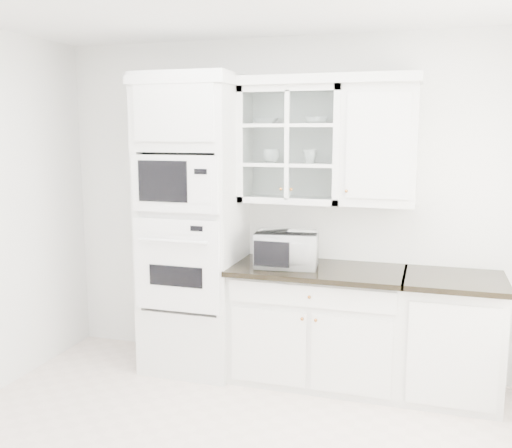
% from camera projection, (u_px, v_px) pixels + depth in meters
% --- Properties ---
extents(room_shell, '(4.00, 3.50, 2.70)m').
position_uv_depth(room_shell, '(241.00, 161.00, 3.38)').
color(room_shell, white).
rests_on(room_shell, ground).
extents(oven_column, '(0.76, 0.68, 2.40)m').
position_uv_depth(oven_column, '(193.00, 225.00, 4.63)').
color(oven_column, silver).
rests_on(oven_column, ground).
extents(base_cabinet_run, '(1.32, 0.67, 0.92)m').
position_uv_depth(base_cabinet_run, '(317.00, 324.00, 4.47)').
color(base_cabinet_run, silver).
rests_on(base_cabinet_run, ground).
extents(extra_base_cabinet, '(0.72, 0.67, 0.92)m').
position_uv_depth(extra_base_cabinet, '(451.00, 337.00, 4.18)').
color(extra_base_cabinet, silver).
rests_on(extra_base_cabinet, ground).
extents(upper_cabinet_glass, '(0.80, 0.33, 0.90)m').
position_uv_depth(upper_cabinet_glass, '(292.00, 145.00, 4.45)').
color(upper_cabinet_glass, silver).
rests_on(upper_cabinet_glass, room_shell).
extents(upper_cabinet_solid, '(0.55, 0.33, 0.90)m').
position_uv_depth(upper_cabinet_solid, '(380.00, 146.00, 4.26)').
color(upper_cabinet_solid, silver).
rests_on(upper_cabinet_solid, room_shell).
extents(crown_molding, '(2.14, 0.38, 0.07)m').
position_uv_depth(crown_molding, '(279.00, 81.00, 4.38)').
color(crown_molding, white).
rests_on(crown_molding, room_shell).
extents(countertop_microwave, '(0.51, 0.44, 0.27)m').
position_uv_depth(countertop_microwave, '(287.00, 249.00, 4.41)').
color(countertop_microwave, white).
rests_on(countertop_microwave, base_cabinet_run).
extents(bowl_a, '(0.22, 0.22, 0.05)m').
position_uv_depth(bowl_a, '(266.00, 121.00, 4.49)').
color(bowl_a, white).
rests_on(bowl_a, upper_cabinet_glass).
extents(bowl_b, '(0.20, 0.20, 0.05)m').
position_uv_depth(bowl_b, '(316.00, 120.00, 4.37)').
color(bowl_b, white).
rests_on(bowl_b, upper_cabinet_glass).
extents(cup_a, '(0.14, 0.14, 0.11)m').
position_uv_depth(cup_a, '(271.00, 156.00, 4.52)').
color(cup_a, white).
rests_on(cup_a, upper_cabinet_glass).
extents(cup_b, '(0.14, 0.14, 0.11)m').
position_uv_depth(cup_b, '(310.00, 156.00, 4.42)').
color(cup_b, white).
rests_on(cup_b, upper_cabinet_glass).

